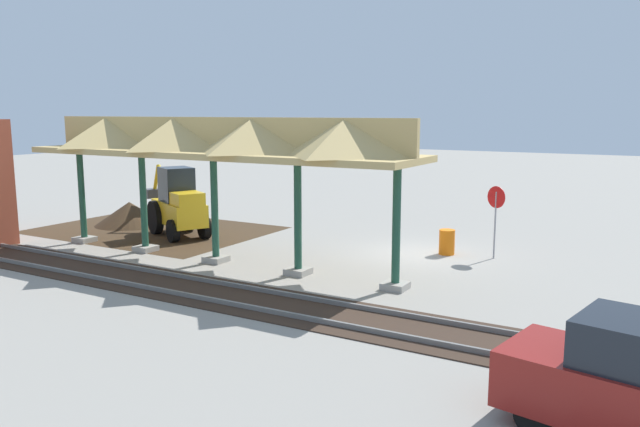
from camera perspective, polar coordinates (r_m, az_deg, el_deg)
ground_plane at (r=22.75m, az=8.69°, el=-3.70°), size 120.00×120.00×0.00m
dirt_work_zone at (r=27.99m, az=-14.94°, el=-1.46°), size 9.73×7.00×0.01m
platform_canopy at (r=21.06m, az=-9.78°, el=6.67°), size 14.44×3.20×4.90m
rail_tracks at (r=16.25m, az=-1.09°, el=-8.79°), size 60.00×2.58×0.15m
stop_sign at (r=22.34m, az=15.78°, el=0.62°), size 0.69×0.37×2.54m
backhoe at (r=26.35m, az=-12.88°, el=0.76°), size 5.08×3.46×2.82m
dirt_mound at (r=29.59m, az=-16.96°, el=-0.98°), size 6.24×6.24×2.09m
traffic_barrel at (r=22.83m, az=11.52°, el=-2.57°), size 0.56×0.56×0.90m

